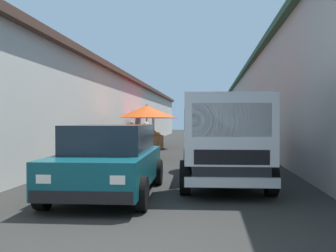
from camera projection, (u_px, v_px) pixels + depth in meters
ground at (188, 153)px, 17.52m from camera, size 90.00×90.00×0.00m
building_left_whitewash at (64, 112)px, 20.49m from camera, size 49.80×7.50×4.02m
building_right_concrete at (327, 101)px, 18.95m from camera, size 49.80×7.50×5.03m
fruit_stall_near_right at (240, 114)px, 18.38m from camera, size 2.76×2.76×2.40m
fruit_stall_mid_lane at (147, 116)px, 15.19m from camera, size 2.41×2.41×2.23m
fruit_stall_far_left at (227, 115)px, 11.54m from camera, size 2.24×2.24×2.28m
fruit_stall_far_right at (153, 117)px, 23.38m from camera, size 2.37×2.37×2.33m
fruit_stall_near_left at (154, 119)px, 20.43m from camera, size 2.69×2.69×2.08m
hatchback_car at (110, 159)px, 7.73m from camera, size 3.96×2.03×1.45m
delivery_truck at (225, 143)px, 8.36m from camera, size 4.99×2.12×2.08m
vendor_by_crates at (132, 136)px, 16.83m from camera, size 0.53×0.40×1.52m
vendor_in_shade at (146, 144)px, 11.06m from camera, size 0.61×0.24×1.51m
parked_scooter at (127, 152)px, 12.75m from camera, size 1.68×0.51×1.14m
plastic_stool at (207, 156)px, 12.65m from camera, size 0.30×0.30×0.43m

